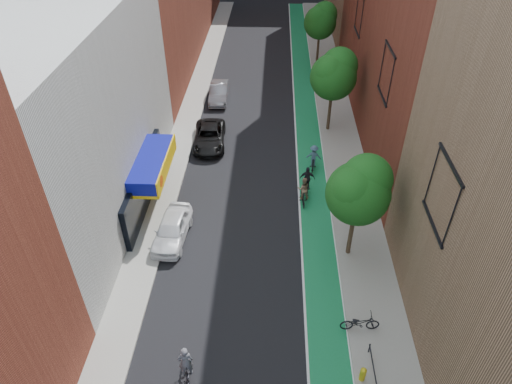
# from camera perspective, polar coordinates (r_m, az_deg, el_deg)

# --- Properties ---
(bike_lane) EXTENTS (2.00, 68.00, 0.01)m
(bike_lane) POSITION_cam_1_polar(r_m,az_deg,el_deg) (39.48, 6.35, 9.19)
(bike_lane) COLOR #126832
(bike_lane) RESTS_ON ground
(sidewalk_left) EXTENTS (2.00, 68.00, 0.15)m
(sidewalk_left) POSITION_cam_1_polar(r_m,az_deg,el_deg) (39.99, -8.29, 9.53)
(sidewalk_left) COLOR gray
(sidewalk_left) RESTS_ON ground
(sidewalk_right) EXTENTS (3.00, 68.00, 0.15)m
(sidewalk_right) POSITION_cam_1_polar(r_m,az_deg,el_deg) (39.71, 10.00, 9.12)
(sidewalk_right) COLOR gray
(sidewalk_right) RESTS_ON ground
(building_left_white) EXTENTS (8.00, 20.00, 12.00)m
(building_left_white) POSITION_cam_1_polar(r_m,az_deg,el_deg) (28.68, -23.21, 8.18)
(building_left_white) COLOR silver
(building_left_white) RESTS_ON ground
(tree_near) EXTENTS (3.40, 3.36, 6.42)m
(tree_near) POSITION_cam_1_polar(r_m,az_deg,el_deg) (23.81, 12.80, 0.36)
(tree_near) COLOR #332619
(tree_near) RESTS_ON ground
(tree_mid) EXTENTS (3.55, 3.53, 6.74)m
(tree_mid) POSITION_cam_1_polar(r_m,az_deg,el_deg) (35.75, 9.76, 14.43)
(tree_mid) COLOR #332619
(tree_mid) RESTS_ON ground
(tree_far) EXTENTS (3.30, 3.25, 6.21)m
(tree_far) POSITION_cam_1_polar(r_m,az_deg,el_deg) (48.98, 8.10, 20.52)
(tree_far) COLOR #332619
(tree_far) RESTS_ON ground
(parked_car_white) EXTENTS (2.04, 4.44, 1.47)m
(parked_car_white) POSITION_cam_1_polar(r_m,az_deg,el_deg) (27.17, -10.46, -4.54)
(parked_car_white) COLOR white
(parked_car_white) RESTS_ON ground
(parked_car_black) EXTENTS (2.64, 5.17, 1.40)m
(parked_car_black) POSITION_cam_1_polar(r_m,az_deg,el_deg) (35.41, -5.84, 6.91)
(parked_car_black) COLOR black
(parked_car_black) RESTS_ON ground
(parked_car_silver) EXTENTS (1.69, 4.48, 1.46)m
(parked_car_silver) POSITION_cam_1_polar(r_m,az_deg,el_deg) (42.10, -4.67, 12.31)
(parked_car_silver) COLOR gray
(parked_car_silver) RESTS_ON ground
(cyclist_lead) EXTENTS (0.98, 1.74, 2.13)m
(cyclist_lead) POSITION_cam_1_polar(r_m,az_deg,el_deg) (21.22, -8.71, -21.06)
(cyclist_lead) COLOR black
(cyclist_lead) RESTS_ON ground
(cyclist_lane_near) EXTENTS (0.81, 1.61, 1.92)m
(cyclist_lane_near) POSITION_cam_1_polar(r_m,az_deg,el_deg) (29.39, 5.91, -0.08)
(cyclist_lane_near) COLOR black
(cyclist_lane_near) RESTS_ON ground
(cyclist_lane_mid) EXTENTS (1.02, 1.80, 2.06)m
(cyclist_lane_mid) POSITION_cam_1_polar(r_m,az_deg,el_deg) (30.21, 6.39, 0.98)
(cyclist_lane_mid) COLOR black
(cyclist_lane_mid) RESTS_ON ground
(cyclist_lane_far) EXTENTS (1.11, 1.83, 1.96)m
(cyclist_lane_far) POSITION_cam_1_polar(r_m,az_deg,el_deg) (32.52, 7.20, 4.04)
(cyclist_lane_far) COLOR black
(cyclist_lane_far) RESTS_ON ground
(parked_bike_near) EXTENTS (1.93, 0.78, 0.99)m
(parked_bike_near) POSITION_cam_1_polar(r_m,az_deg,el_deg) (22.99, 12.86, -15.61)
(parked_bike_near) COLOR black
(parked_bike_near) RESTS_ON sidewalk_right
(fire_hydrant) EXTENTS (0.28, 0.28, 0.79)m
(fire_hydrant) POSITION_cam_1_polar(r_m,az_deg,el_deg) (21.60, 13.22, -21.24)
(fire_hydrant) COLOR gold
(fire_hydrant) RESTS_ON sidewalk_right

